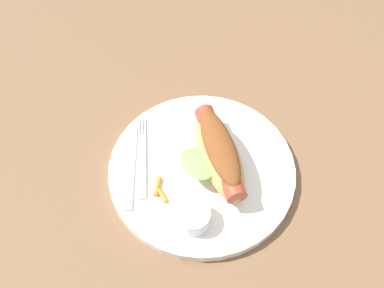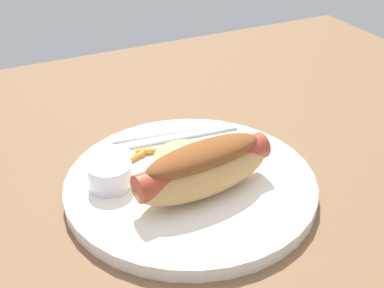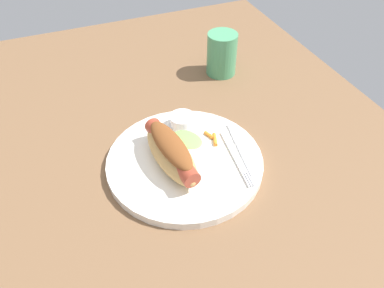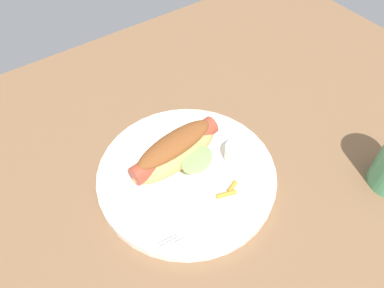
% 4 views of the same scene
% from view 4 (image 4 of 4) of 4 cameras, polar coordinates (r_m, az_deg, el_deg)
% --- Properties ---
extents(ground_plane, '(1.20, 0.90, 0.02)m').
position_cam_4_polar(ground_plane, '(0.61, 2.22, -4.88)').
color(ground_plane, brown).
extents(plate, '(0.29, 0.29, 0.02)m').
position_cam_4_polar(plate, '(0.59, -0.82, -4.79)').
color(plate, white).
rests_on(plate, ground_plane).
extents(hot_dog, '(0.17, 0.11, 0.06)m').
position_cam_4_polar(hot_dog, '(0.58, -2.53, -1.00)').
color(hot_dog, tan).
rests_on(hot_dog, plate).
extents(sauce_ramekin, '(0.05, 0.05, 0.03)m').
position_cam_4_polar(sauce_ramekin, '(0.60, 7.43, -1.47)').
color(sauce_ramekin, white).
rests_on(sauce_ramekin, plate).
extents(fork, '(0.15, 0.03, 0.00)m').
position_cam_4_polar(fork, '(0.54, 1.98, -11.89)').
color(fork, silver).
rests_on(fork, plate).
extents(knife, '(0.15, 0.04, 0.00)m').
position_cam_4_polar(knife, '(0.54, 4.19, -12.76)').
color(knife, silver).
rests_on(knife, plate).
extents(carrot_garnish, '(0.04, 0.02, 0.01)m').
position_cam_4_polar(carrot_garnish, '(0.57, 5.69, -7.27)').
color(carrot_garnish, orange).
rests_on(carrot_garnish, plate).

